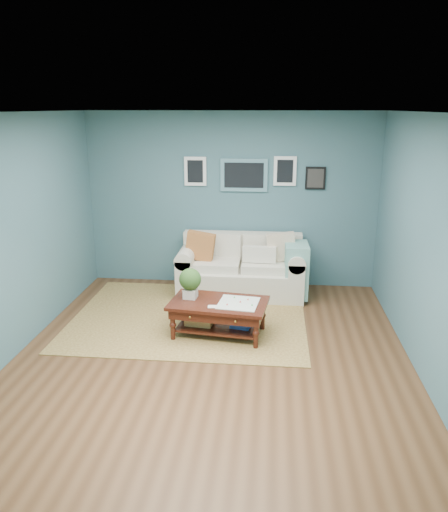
# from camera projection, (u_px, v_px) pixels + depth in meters

# --- Properties ---
(room_shell) EXTENTS (5.00, 5.02, 2.70)m
(room_shell) POSITION_uv_depth(u_px,v_px,m) (213.00, 240.00, 5.43)
(room_shell) COLOR brown
(room_shell) RESTS_ON ground
(area_rug) EXTENTS (3.11, 2.49, 0.01)m
(area_rug) POSITION_uv_depth(u_px,v_px,m) (190.00, 317.00, 6.79)
(area_rug) COLOR brown
(area_rug) RESTS_ON ground
(loveseat) EXTENTS (1.93, 0.88, 0.99)m
(loveseat) POSITION_uv_depth(u_px,v_px,m) (247.00, 268.00, 7.56)
(loveseat) COLOR beige
(loveseat) RESTS_ON ground
(coffee_table) EXTENTS (1.26, 0.83, 0.83)m
(coffee_table) POSITION_uv_depth(u_px,v_px,m) (214.00, 307.00, 6.19)
(coffee_table) COLOR black
(coffee_table) RESTS_ON ground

